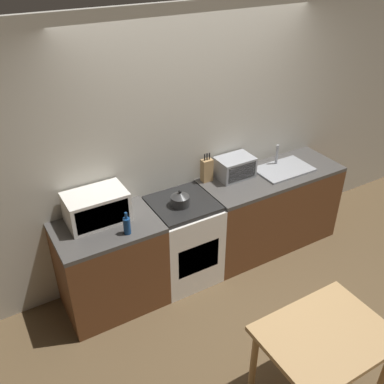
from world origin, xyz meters
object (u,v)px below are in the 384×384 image
(stove_range, at_px, (183,240))
(kettle, at_px, (180,199))
(toaster_oven, at_px, (235,167))
(dining_table, at_px, (324,345))
(bottle, at_px, (127,225))
(microwave, at_px, (96,207))

(stove_range, xyz_separation_m, kettle, (-0.04, -0.03, 0.52))
(toaster_oven, relative_size, dining_table, 0.43)
(bottle, bearing_deg, microwave, 116.27)
(kettle, distance_m, microwave, 0.76)
(kettle, xyz_separation_m, bottle, (-0.59, -0.15, 0.01))
(stove_range, distance_m, toaster_oven, 0.91)
(stove_range, bearing_deg, microwave, 171.39)
(kettle, distance_m, toaster_oven, 0.77)
(microwave, bearing_deg, kettle, -11.70)
(toaster_oven, bearing_deg, stove_range, -167.55)
(stove_range, relative_size, toaster_oven, 2.38)
(kettle, relative_size, dining_table, 0.20)
(microwave, xyz_separation_m, toaster_oven, (1.49, 0.04, -0.03))
(microwave, distance_m, dining_table, 2.11)
(kettle, xyz_separation_m, toaster_oven, (0.75, 0.19, 0.04))
(toaster_oven, bearing_deg, dining_table, -106.66)
(toaster_oven, xyz_separation_m, dining_table, (-0.57, -1.90, -0.35))
(stove_range, height_order, toaster_oven, toaster_oven)
(kettle, xyz_separation_m, dining_table, (0.18, -1.71, -0.31))
(stove_range, height_order, bottle, bottle)
(microwave, height_order, dining_table, microwave)
(microwave, distance_m, bottle, 0.35)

